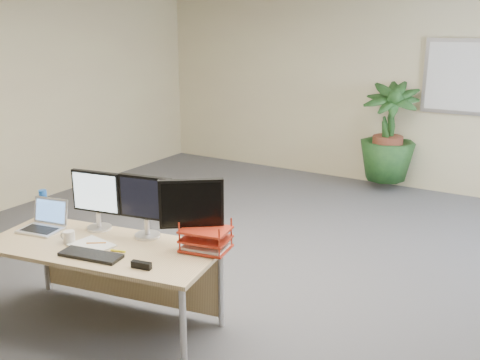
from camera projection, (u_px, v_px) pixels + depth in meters
The scene contains 17 objects.
floor at pixel (224, 298), 4.44m from camera, with size 8.00×8.00×0.00m, color #4B4B50.
back_wall at pixel (382, 88), 7.34m from camera, with size 7.00×0.04×2.70m, color #C2AE89.
whiteboard at pixel (477, 78), 6.66m from camera, with size 1.30×0.04×0.95m.
desk at pixel (110, 258), 3.97m from camera, with size 1.81×1.02×0.66m.
floor_plant at pixel (388, 136), 7.15m from camera, with size 0.84×0.84×1.50m, color #153A19.
monitor_left at pixel (97, 196), 4.08m from camera, with size 0.42×0.19×0.46m.
monitor_right at pixel (146, 202), 3.93m from camera, with size 0.42×0.19×0.47m.
monitor_dark at pixel (192, 209), 3.74m from camera, with size 0.38×0.31×0.50m.
laptop at pixel (45, 222), 4.15m from camera, with size 0.35×0.32×0.22m.
keyboard at pixel (91, 255), 3.66m from camera, with size 0.44×0.15×0.02m, color black.
coffee_mug at pixel (69, 237), 3.88m from camera, with size 0.12×0.08×0.09m.
spiral_notebook at pixel (92, 245), 3.83m from camera, with size 0.30×0.22×0.01m, color white.
orange_pen at pixel (96, 243), 3.85m from camera, with size 0.01×0.01×0.14m, color orange.
yellow_highlighter at pixel (118, 251), 3.73m from camera, with size 0.01×0.01×0.11m, color #FFF41A.
water_bottle at pixel (44, 206), 4.30m from camera, with size 0.07×0.07×0.26m.
letter_tray at pixel (206, 241), 3.75m from camera, with size 0.37×0.30×0.15m.
stapler at pixel (141, 265), 3.48m from camera, with size 0.14×0.04×0.05m, color black.
Camera 1 is at (2.19, -3.33, 2.19)m, focal length 40.00 mm.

